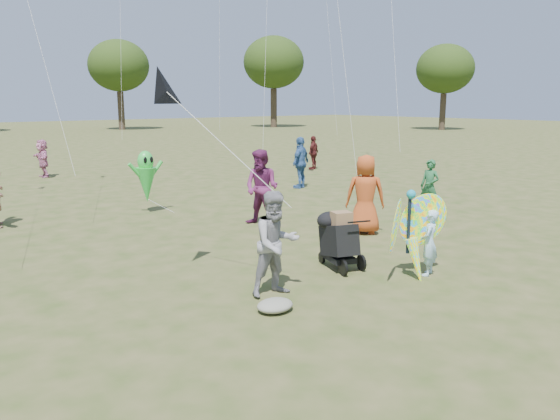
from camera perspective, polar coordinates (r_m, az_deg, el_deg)
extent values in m
plane|color=#51592B|center=(9.40, 6.85, -7.84)|extent=(160.00, 160.00, 0.00)
imported|color=#A8D3EE|center=(10.07, 15.32, -3.32)|extent=(0.51, 0.44, 1.19)
imported|color=gray|center=(8.67, -0.40, -3.54)|extent=(0.91, 0.76, 1.70)
ellipsoid|color=gray|center=(8.22, -0.53, -9.94)|extent=(0.57, 0.47, 0.18)
imported|color=#B0461C|center=(12.86, 8.90, 1.62)|extent=(1.05, 1.07, 1.86)
imported|color=#375F98|center=(19.45, 2.17, 4.98)|extent=(1.16, 0.81, 1.83)
imported|color=#662251|center=(13.55, -1.91, 2.33)|extent=(1.00, 1.12, 1.90)
imported|color=#225B32|center=(15.65, 15.36, 2.39)|extent=(0.39, 0.57, 1.49)
imported|color=#521C1B|center=(24.89, 3.52, 6.01)|extent=(0.96, 0.69, 1.51)
imported|color=#BE6C94|center=(24.26, -23.55, 4.98)|extent=(0.54, 1.45, 1.54)
cube|color=black|center=(10.14, 6.19, -3.14)|extent=(0.72, 0.96, 0.71)
cube|color=black|center=(10.23, 6.15, -4.93)|extent=(0.62, 0.78, 0.10)
ellipsoid|color=black|center=(10.23, 5.22, -1.08)|extent=(0.51, 0.45, 0.33)
cylinder|color=black|center=(9.85, 6.62, -6.01)|extent=(0.15, 0.30, 0.30)
cylinder|color=black|center=(10.19, 8.50, -5.47)|extent=(0.15, 0.30, 0.30)
cylinder|color=black|center=(10.56, 4.38, -4.99)|extent=(0.12, 0.22, 0.22)
cylinder|color=black|center=(9.72, 8.26, -1.22)|extent=(0.42, 0.18, 0.03)
cube|color=#936C47|center=(10.01, 6.44, -0.92)|extent=(0.41, 0.38, 0.26)
ellipsoid|color=#F0253D|center=(9.39, 12.01, -1.64)|extent=(0.98, 0.71, 1.24)
ellipsoid|color=#F0253D|center=(9.98, 14.73, -0.99)|extent=(0.98, 0.71, 1.24)
cylinder|color=black|center=(9.71, 13.30, -1.57)|extent=(0.06, 0.06, 1.00)
cone|color=#F0253D|center=(9.81, 14.10, -5.44)|extent=(0.36, 0.49, 0.93)
sphere|color=teal|center=(9.59, 13.55, 1.61)|extent=(0.16, 0.16, 0.16)
cone|color=black|center=(9.16, -11.88, 12.09)|extent=(0.89, 0.62, 0.81)
cylinder|color=silver|center=(8.91, -5.37, 6.30)|extent=(1.42, 1.51, 1.88)
cone|color=green|center=(15.48, -13.76, 2.58)|extent=(0.56, 0.56, 0.95)
ellipsoid|color=green|center=(15.39, -13.88, 4.97)|extent=(0.44, 0.39, 0.57)
ellipsoid|color=black|center=(15.19, -13.89, 5.08)|extent=(0.10, 0.05, 0.17)
ellipsoid|color=black|center=(15.27, -13.28, 5.14)|extent=(0.10, 0.05, 0.17)
cylinder|color=green|center=(15.30, -14.84, 3.94)|extent=(0.43, 0.10, 0.49)
cylinder|color=green|center=(15.55, -12.84, 4.16)|extent=(0.43, 0.10, 0.49)
cylinder|color=silver|center=(15.53, -12.34, 0.43)|extent=(0.61, 0.41, 0.41)
cylinder|color=#3A2D21|center=(61.20, -16.26, 9.93)|extent=(0.66, 0.67, 3.99)
ellipsoid|color=#2B4214|center=(61.29, -16.51, 14.28)|extent=(6.27, 6.27, 5.33)
cylinder|color=#3A2D21|center=(64.40, -0.66, 10.61)|extent=(0.73, 0.73, 4.41)
ellipsoid|color=#2B4214|center=(64.53, -0.67, 15.18)|extent=(6.93, 6.93, 5.89)
cylinder|color=#3A2D21|center=(60.91, 16.63, 9.80)|extent=(0.63, 0.63, 3.78)
ellipsoid|color=#2B4214|center=(60.99, 16.87, 13.94)|extent=(5.94, 5.94, 5.05)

